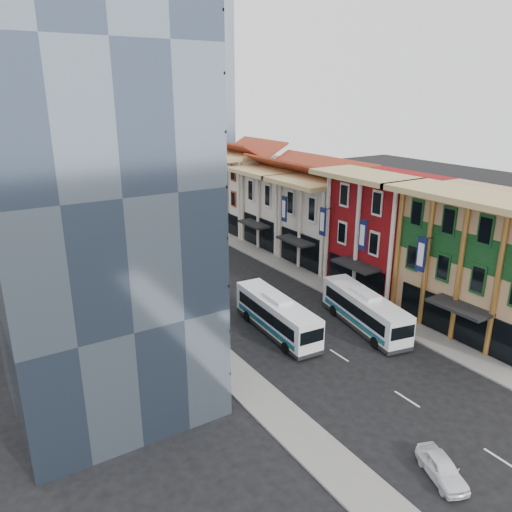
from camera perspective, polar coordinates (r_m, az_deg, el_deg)
ground at (r=36.58m, az=18.07°, el=-16.02°), size 200.00×200.00×0.00m
sidewalk_right at (r=55.80m, az=6.60°, el=-2.78°), size 3.00×90.00×0.15m
sidewalk_left at (r=47.79m, az=-9.70°, el=-6.69°), size 3.00×90.00×0.15m
shophouse_tan at (r=47.12m, az=25.26°, el=-0.86°), size 8.00×14.00×12.00m
shophouse_red at (r=54.08m, az=14.71°, el=2.65°), size 8.00×10.00×12.00m
shophouse_cream_near at (r=60.95m, az=8.19°, el=3.86°), size 8.00×9.00×10.00m
shophouse_cream_mid at (r=67.85m, az=3.29°, el=5.51°), size 8.00×9.00×10.00m
shophouse_cream_far at (r=76.35m, az=-1.29°, el=7.37°), size 8.00×12.00×11.00m
office_tower at (r=38.42m, az=-21.03°, el=9.53°), size 12.00×26.00×30.00m
office_block_far at (r=62.33m, az=-23.72°, el=4.69°), size 10.00×18.00×14.00m
bus_left_near at (r=43.42m, az=2.37°, el=-6.69°), size 3.20×10.90×3.45m
bus_left_far at (r=61.03m, az=-10.08°, el=0.53°), size 3.28×10.66×3.37m
bus_right at (r=45.27m, az=12.30°, el=-6.02°), size 4.49×11.07×3.46m
sedan_left at (r=31.14m, az=20.49°, el=-21.75°), size 2.71×4.02×1.27m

